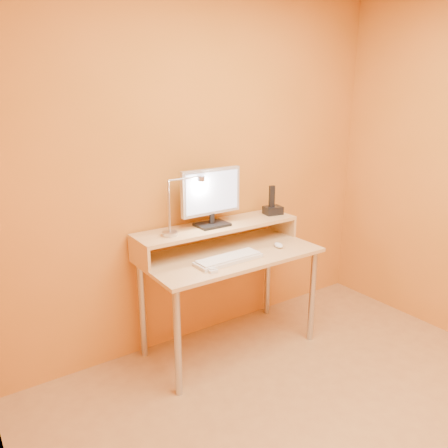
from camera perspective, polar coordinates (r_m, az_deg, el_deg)
wall_back at (r=3.06m, az=-2.62°, el=7.31°), size 3.00×0.04×2.50m
wall_left at (r=1.18m, az=-27.22°, el=-9.72°), size 0.04×3.00×2.50m
desk_leg_fl at (r=2.65m, az=-6.10°, el=-15.26°), size 0.04×0.04×0.69m
desk_leg_fr at (r=3.24m, az=11.49°, el=-9.26°), size 0.04×0.04×0.69m
desk_leg_bl at (r=3.04m, az=-10.68°, el=-10.99°), size 0.04×0.04×0.69m
desk_leg_br at (r=3.57m, az=5.74°, el=-6.51°), size 0.04×0.04×0.69m
desk_lower at (r=2.94m, az=0.82°, el=-4.01°), size 1.20×0.60×0.02m
shelf_riser_left at (r=2.77m, az=-11.08°, el=-3.89°), size 0.02×0.30×0.14m
shelf_riser_right at (r=3.38m, az=7.57°, el=0.01°), size 0.02×0.30×0.14m
desk_shelf at (r=3.01m, az=-0.81°, el=-0.32°), size 1.20×0.30×0.02m
monitor_foot at (r=2.98m, az=-1.57°, el=-0.08°), size 0.22×0.16×0.02m
monitor_neck at (r=2.96m, az=-1.58°, el=0.74°), size 0.04×0.04×0.07m
monitor_panel at (r=2.93m, az=-1.71°, el=4.27°), size 0.45×0.05×0.31m
monitor_back at (r=2.95m, az=-1.96°, el=4.35°), size 0.41×0.02×0.26m
monitor_screen at (r=2.91m, az=-1.52°, el=4.21°), size 0.41×0.01×0.27m
lamp_base at (r=2.79m, az=-7.10°, el=-1.26°), size 0.10×0.10×0.02m
lamp_post at (r=2.74m, az=-7.23°, el=2.27°), size 0.01×0.01×0.33m
lamp_arm at (r=2.76m, az=-5.13°, el=5.95°), size 0.24×0.01×0.01m
lamp_head at (r=2.82m, az=-2.99°, el=5.91°), size 0.04×0.04×0.03m
lamp_bulb at (r=2.83m, az=-2.99°, el=5.59°), size 0.03×0.03×0.00m
phone_dock at (r=3.29m, az=6.43°, el=1.79°), size 0.15×0.12×0.06m
phone_handset at (r=3.25m, az=6.29°, el=3.63°), size 0.04×0.03×0.16m
phone_led at (r=3.28m, az=7.61°, el=1.72°), size 0.01×0.00×0.04m
keyboard at (r=2.79m, az=0.59°, el=-4.68°), size 0.46×0.16×0.02m
mouse at (r=3.06m, az=7.17°, el=-2.76°), size 0.08×0.11×0.03m
remote_control at (r=2.68m, az=-2.16°, el=-5.63°), size 0.07×0.19×0.02m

